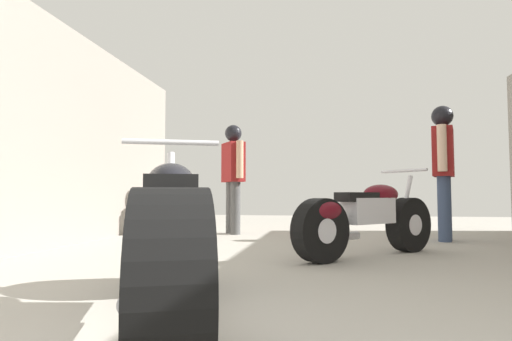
% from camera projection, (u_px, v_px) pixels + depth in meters
% --- Properties ---
extents(ground_plane, '(17.99, 17.99, 0.00)m').
position_uv_depth(ground_plane, '(332.00, 267.00, 3.52)').
color(ground_plane, '#A8A399').
extents(garage_partition_left, '(0.08, 8.25, 2.63)m').
position_uv_depth(garage_partition_left, '(4.00, 121.00, 4.08)').
color(garage_partition_left, gray).
rests_on(garage_partition_left, ground_plane).
extents(motorcycle_maroon_cruiser, '(0.98, 1.99, 0.95)m').
position_uv_depth(motorcycle_maroon_cruiser, '(170.00, 239.00, 2.00)').
color(motorcycle_maroon_cruiser, black).
rests_on(motorcycle_maroon_cruiser, ground_plane).
extents(motorcycle_black_naked, '(1.45, 1.43, 0.87)m').
position_uv_depth(motorcycle_black_naked, '(365.00, 219.00, 4.10)').
color(motorcycle_black_naked, black).
rests_on(motorcycle_black_naked, ground_plane).
extents(mechanic_in_blue, '(0.38, 0.70, 1.79)m').
position_uv_depth(mechanic_in_blue, '(443.00, 159.00, 5.59)').
color(mechanic_in_blue, '#384766').
rests_on(mechanic_in_blue, ground_plane).
extents(mechanic_with_helmet, '(0.45, 0.62, 1.70)m').
position_uv_depth(mechanic_with_helmet, '(233.00, 168.00, 6.61)').
color(mechanic_with_helmet, '#4C4C4C').
rests_on(mechanic_with_helmet, ground_plane).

